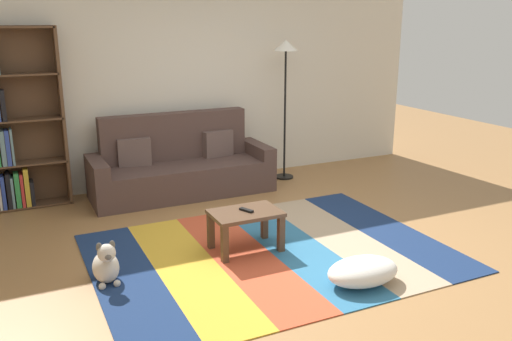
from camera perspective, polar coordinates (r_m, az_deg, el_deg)
name	(u,v)px	position (r m, az deg, el deg)	size (l,w,h in m)	color
ground_plane	(282,245)	(5.37, 2.72, -7.86)	(14.00, 14.00, 0.00)	#9E7042
back_wall	(193,81)	(7.31, -6.67, 9.37)	(6.80, 0.10, 2.70)	silver
rug	(270,253)	(5.18, 1.54, -8.69)	(3.27, 2.45, 0.01)	navy
couch	(181,167)	(6.89, -7.97, 0.34)	(2.26, 0.80, 1.00)	#4C3833
bookshelf	(13,129)	(6.75, -24.36, 4.03)	(0.90, 0.28, 2.08)	brown
coffee_table	(246,219)	(5.13, -1.11, -5.20)	(0.66, 0.44, 0.39)	#513826
pouf	(363,271)	(4.66, 11.24, -10.42)	(0.64, 0.42, 0.22)	white
dog	(106,265)	(4.75, -15.59, -9.62)	(0.22, 0.35, 0.40)	beige
standing_lamp	(286,64)	(7.29, 3.16, 11.20)	(0.32, 0.32, 1.89)	black
tv_remote	(246,210)	(5.10, -1.03, -4.21)	(0.04, 0.15, 0.02)	black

